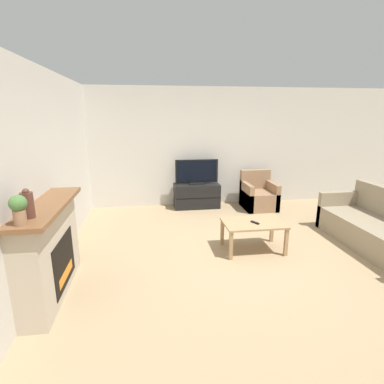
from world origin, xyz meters
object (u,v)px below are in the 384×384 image
fireplace (50,249)px  couch (384,232)px  tv_stand (197,196)px  tv (197,173)px  coffee_table (253,226)px  potted_plant (18,208)px  armchair (258,196)px  remote (255,223)px  mantel_vase_left (27,204)px

fireplace → couch: size_ratio=0.72×
tv_stand → tv: bearing=-90.0°
coffee_table → couch: bearing=-7.5°
fireplace → potted_plant: bearing=-88.6°
potted_plant → couch: potted_plant is taller
armchair → couch: couch is taller
fireplace → armchair: (3.64, 2.92, -0.29)m
tv_stand → remote: (0.52, -2.42, 0.20)m
coffee_table → remote: (0.01, -0.05, 0.07)m
fireplace → tv_stand: (2.25, 3.18, -0.30)m
fireplace → coffee_table: bearing=16.1°
fireplace → coffee_table: (2.76, 0.80, -0.17)m
tv → couch: 3.73m
mantel_vase_left → tv: size_ratio=0.30×
armchair → remote: 2.35m
remote → tv: bearing=73.8°
potted_plant → tv: 4.47m
tv_stand → tv: size_ratio=1.07×
potted_plant → armchair: size_ratio=0.33×
fireplace → remote: 2.87m
armchair → fireplace: bearing=-141.3°
remote → fireplace: bearing=166.9°
potted_plant → remote: (2.75, 1.42, -0.81)m
tv → coffee_table: (0.52, -2.38, -0.41)m
mantel_vase_left → tv: mantel_vase_left is taller
remote → couch: size_ratio=0.07×
tv_stand → couch: couch is taller
potted_plant → remote: 3.20m
potted_plant → tv_stand: (2.23, 3.85, -1.01)m
tv → couch: bearing=-45.7°
mantel_vase_left → armchair: 5.06m
mantel_vase_left → tv_stand: bearing=58.6°
coffee_table → tv_stand: bearing=102.2°
potted_plant → couch: size_ratio=0.13×
potted_plant → remote: potted_plant is taller
tv → couch: size_ratio=0.44×
potted_plant → tv_stand: 4.56m
tv_stand → couch: size_ratio=0.47×
potted_plant → armchair: bearing=44.7°
tv_stand → tv: tv is taller
tv → coffee_table: 2.46m
mantel_vase_left → armchair: size_ratio=0.35×
tv → couch: (2.58, -2.65, -0.52)m
coffee_table → fireplace: bearing=-163.9°
fireplace → potted_plant: size_ratio=5.60×
potted_plant → coffee_table: potted_plant is taller
tv_stand → coffee_table: (0.52, -2.38, 0.13)m
tv → coffee_table: size_ratio=1.04×
fireplace → coffee_table: size_ratio=1.68×
mantel_vase_left → couch: size_ratio=0.13×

